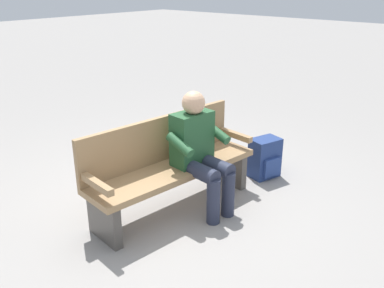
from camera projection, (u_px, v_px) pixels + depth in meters
The scene contains 4 objects.
ground_plane at pixel (175, 208), 4.19m from camera, with size 40.00×40.00×0.00m, color gray.
bench_near at pixel (169, 164), 4.07m from camera, with size 1.84×0.67×0.90m.
person_seated at pixel (200, 149), 3.97m from camera, with size 0.60×0.60×1.18m.
backpack at pixel (265, 158), 4.77m from camera, with size 0.38×0.33×0.46m.
Camera 1 is at (2.64, 2.53, 2.15)m, focal length 39.09 mm.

